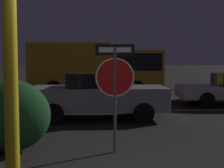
{
  "coord_description": "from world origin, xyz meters",
  "views": [
    {
      "loc": [
        -0.42,
        -3.82,
        1.8
      ],
      "look_at": [
        0.12,
        4.88,
        1.16
      ],
      "focal_mm": 50.0,
      "sensor_mm": 36.0,
      "label": 1
    }
  ],
  "objects_px": {
    "hedge_bush_1": "(7,116)",
    "yellow_pole_left": "(11,79)",
    "delivery_truck": "(98,67)",
    "passing_car_2": "(98,95)",
    "stop_sign": "(115,78)",
    "street_lamp": "(6,0)"
  },
  "relations": [
    {
      "from": "yellow_pole_left",
      "to": "passing_car_2",
      "type": "xyz_separation_m",
      "value": [
        1.04,
        6.35,
        -0.88
      ]
    },
    {
      "from": "stop_sign",
      "to": "yellow_pole_left",
      "type": "bearing_deg",
      "value": -112.99
    },
    {
      "from": "hedge_bush_1",
      "to": "passing_car_2",
      "type": "height_order",
      "value": "hedge_bush_1"
    },
    {
      "from": "stop_sign",
      "to": "hedge_bush_1",
      "type": "distance_m",
      "value": 2.25
    },
    {
      "from": "yellow_pole_left",
      "to": "passing_car_2",
      "type": "distance_m",
      "value": 6.5
    },
    {
      "from": "hedge_bush_1",
      "to": "passing_car_2",
      "type": "xyz_separation_m",
      "value": [
        1.86,
        3.54,
        -0.0
      ]
    },
    {
      "from": "passing_car_2",
      "to": "street_lamp",
      "type": "height_order",
      "value": "street_lamp"
    },
    {
      "from": "street_lamp",
      "to": "yellow_pole_left",
      "type": "bearing_deg",
      "value": -74.87
    },
    {
      "from": "stop_sign",
      "to": "yellow_pole_left",
      "type": "relative_size",
      "value": 0.66
    },
    {
      "from": "passing_car_2",
      "to": "delivery_truck",
      "type": "distance_m",
      "value": 6.92
    },
    {
      "from": "hedge_bush_1",
      "to": "street_lamp",
      "type": "height_order",
      "value": "street_lamp"
    },
    {
      "from": "yellow_pole_left",
      "to": "delivery_truck",
      "type": "bearing_deg",
      "value": 84.96
    },
    {
      "from": "delivery_truck",
      "to": "street_lamp",
      "type": "xyz_separation_m",
      "value": [
        -4.72,
        -0.08,
        3.43
      ]
    },
    {
      "from": "passing_car_2",
      "to": "delivery_truck",
      "type": "height_order",
      "value": "delivery_truck"
    },
    {
      "from": "passing_car_2",
      "to": "delivery_truck",
      "type": "relative_size",
      "value": 0.61
    },
    {
      "from": "hedge_bush_1",
      "to": "delivery_truck",
      "type": "relative_size",
      "value": 0.24
    },
    {
      "from": "yellow_pole_left",
      "to": "passing_car_2",
      "type": "relative_size",
      "value": 0.75
    },
    {
      "from": "hedge_bush_1",
      "to": "yellow_pole_left",
      "type": "bearing_deg",
      "value": -73.89
    },
    {
      "from": "delivery_truck",
      "to": "hedge_bush_1",
      "type": "bearing_deg",
      "value": -6.28
    },
    {
      "from": "stop_sign",
      "to": "street_lamp",
      "type": "bearing_deg",
      "value": 117.89
    },
    {
      "from": "yellow_pole_left",
      "to": "street_lamp",
      "type": "bearing_deg",
      "value": 105.13
    },
    {
      "from": "passing_car_2",
      "to": "street_lamp",
      "type": "bearing_deg",
      "value": -144.82
    }
  ]
}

